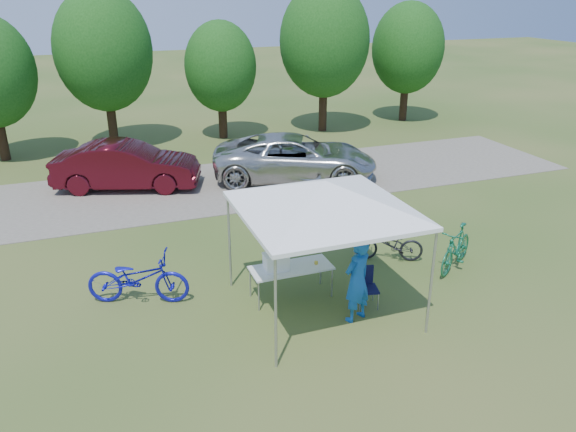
% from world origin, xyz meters
% --- Properties ---
extents(ground, '(100.00, 100.00, 0.00)m').
position_xyz_m(ground, '(0.00, 0.00, 0.00)').
color(ground, '#2D5119').
rests_on(ground, ground).
extents(gravel_strip, '(24.00, 5.00, 0.02)m').
position_xyz_m(gravel_strip, '(0.00, 8.00, 0.01)').
color(gravel_strip, gray).
rests_on(gravel_strip, ground).
extents(canopy, '(4.53, 4.53, 3.00)m').
position_xyz_m(canopy, '(0.00, 0.00, 2.65)').
color(canopy, '#A5A5AA').
rests_on(canopy, ground).
extents(treeline, '(24.89, 4.28, 6.30)m').
position_xyz_m(treeline, '(-0.29, 14.05, 3.53)').
color(treeline, '#382314').
rests_on(treeline, ground).
extents(folding_table, '(1.69, 0.71, 0.70)m').
position_xyz_m(folding_table, '(-0.43, 0.62, 0.65)').
color(folding_table, white).
rests_on(folding_table, ground).
extents(folding_chair, '(0.51, 0.52, 0.83)m').
position_xyz_m(folding_chair, '(0.88, -0.17, 0.49)').
color(folding_chair, '#0E0F33').
rests_on(folding_chair, ground).
extents(cooler, '(0.50, 0.34, 0.36)m').
position_xyz_m(cooler, '(-0.76, 0.62, 0.88)').
color(cooler, white).
rests_on(cooler, folding_table).
extents(ice_cream_cup, '(0.08, 0.08, 0.06)m').
position_xyz_m(ice_cream_cup, '(0.10, 0.57, 0.73)').
color(ice_cream_cup, gold).
rests_on(ice_cream_cup, folding_table).
extents(cyclist, '(0.75, 0.63, 1.74)m').
position_xyz_m(cyclist, '(0.45, -0.62, 0.87)').
color(cyclist, '#1656B3').
rests_on(cyclist, ground).
extents(bike_blue, '(2.20, 1.41, 1.09)m').
position_xyz_m(bike_blue, '(-3.44, 1.51, 0.55)').
color(bike_blue, '#1314AE').
rests_on(bike_blue, ground).
extents(bike_green, '(1.68, 1.35, 1.02)m').
position_xyz_m(bike_green, '(3.57, 0.53, 0.51)').
color(bike_green, '#176A45').
rests_on(bike_green, ground).
extents(bike_dark, '(1.69, 1.20, 0.85)m').
position_xyz_m(bike_dark, '(2.33, 1.40, 0.42)').
color(bike_dark, black).
rests_on(bike_dark, ground).
extents(minivan, '(5.92, 4.22, 1.50)m').
position_xyz_m(minivan, '(2.39, 7.78, 0.77)').
color(minivan, beige).
rests_on(minivan, gravel_strip).
extents(sedan, '(4.78, 2.89, 1.49)m').
position_xyz_m(sedan, '(-2.96, 8.81, 0.76)').
color(sedan, '#430B13').
rests_on(sedan, gravel_strip).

